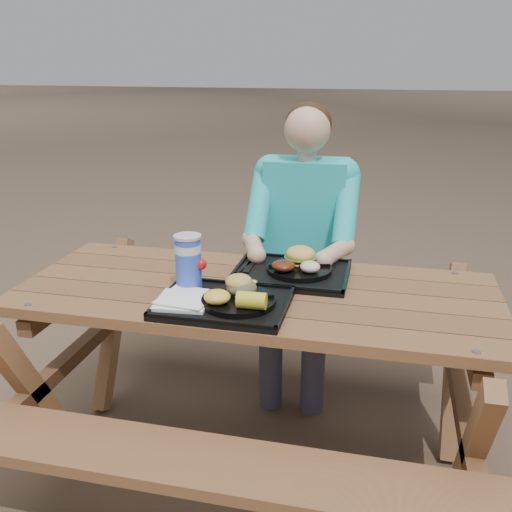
# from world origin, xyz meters

# --- Properties ---
(ground) EXTENTS (60.00, 60.00, 0.00)m
(ground) POSITION_xyz_m (0.00, 0.00, 0.00)
(ground) COLOR #999999
(ground) RESTS_ON ground
(picnic_table) EXTENTS (1.80, 1.49, 0.75)m
(picnic_table) POSITION_xyz_m (0.00, 0.00, 0.38)
(picnic_table) COLOR #999999
(picnic_table) RESTS_ON ground
(tray_near) EXTENTS (0.45, 0.35, 0.02)m
(tray_near) POSITION_xyz_m (-0.07, -0.19, 0.76)
(tray_near) COLOR black
(tray_near) RESTS_ON picnic_table
(tray_far) EXTENTS (0.45, 0.35, 0.02)m
(tray_far) POSITION_xyz_m (0.11, 0.15, 0.76)
(tray_far) COLOR black
(tray_far) RESTS_ON picnic_table
(plate_near) EXTENTS (0.26, 0.26, 0.02)m
(plate_near) POSITION_xyz_m (-0.02, -0.19, 0.78)
(plate_near) COLOR black
(plate_near) RESTS_ON tray_near
(plate_far) EXTENTS (0.26, 0.26, 0.02)m
(plate_far) POSITION_xyz_m (0.14, 0.16, 0.78)
(plate_far) COLOR black
(plate_far) RESTS_ON tray_far
(napkin_stack) EXTENTS (0.20, 0.20, 0.02)m
(napkin_stack) POSITION_xyz_m (-0.21, -0.23, 0.78)
(napkin_stack) COLOR white
(napkin_stack) RESTS_ON tray_near
(soda_cup) EXTENTS (0.10, 0.10, 0.19)m
(soda_cup) POSITION_xyz_m (-0.23, -0.10, 0.87)
(soda_cup) COLOR blue
(soda_cup) RESTS_ON tray_near
(condiment_bbq) EXTENTS (0.05, 0.05, 0.03)m
(condiment_bbq) POSITION_xyz_m (-0.07, -0.07, 0.79)
(condiment_bbq) COLOR black
(condiment_bbq) RESTS_ON tray_near
(condiment_mustard) EXTENTS (0.05, 0.05, 0.03)m
(condiment_mustard) POSITION_xyz_m (-0.00, -0.06, 0.79)
(condiment_mustard) COLOR yellow
(condiment_mustard) RESTS_ON tray_near
(sandwich) EXTENTS (0.10, 0.10, 0.10)m
(sandwich) POSITION_xyz_m (-0.02, -0.15, 0.84)
(sandwich) COLOR gold
(sandwich) RESTS_ON plate_near
(mac_cheese) EXTENTS (0.09, 0.09, 0.05)m
(mac_cheese) POSITION_xyz_m (-0.08, -0.25, 0.81)
(mac_cheese) COLOR yellow
(mac_cheese) RESTS_ON plate_near
(corn_cob) EXTENTS (0.10, 0.10, 0.06)m
(corn_cob) POSITION_xyz_m (0.05, -0.27, 0.82)
(corn_cob) COLOR yellow
(corn_cob) RESTS_ON plate_near
(cutlery_far) EXTENTS (0.03, 0.15, 0.01)m
(cutlery_far) POSITION_xyz_m (-0.07, 0.17, 0.77)
(cutlery_far) COLOR black
(cutlery_far) RESTS_ON tray_far
(burger) EXTENTS (0.12, 0.12, 0.11)m
(burger) POSITION_xyz_m (0.14, 0.21, 0.84)
(burger) COLOR #F4B456
(burger) RESTS_ON plate_far
(baked_beans) EXTENTS (0.09, 0.09, 0.04)m
(baked_beans) POSITION_xyz_m (0.09, 0.11, 0.81)
(baked_beans) COLOR #552111
(baked_beans) RESTS_ON plate_far
(potato_salad) EXTENTS (0.08, 0.08, 0.04)m
(potato_salad) POSITION_xyz_m (0.19, 0.11, 0.81)
(potato_salad) COLOR silver
(potato_salad) RESTS_ON plate_far
(diner) EXTENTS (0.48, 0.84, 1.28)m
(diner) POSITION_xyz_m (0.08, 0.67, 0.64)
(diner) COLOR #1C99C4
(diner) RESTS_ON ground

